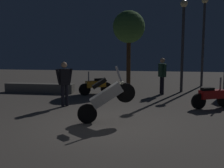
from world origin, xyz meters
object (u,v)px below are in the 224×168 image
at_px(motorcycle_red_parked_left, 212,96).
at_px(person_rider_beside, 162,73).
at_px(streetlamp_far, 204,30).
at_px(streetlamp_near, 183,34).
at_px(motorcycle_white_foreground, 106,97).
at_px(motorcycle_orange_parked_right, 96,85).
at_px(person_bystander_far, 64,80).

bearing_deg(motorcycle_red_parked_left, person_rider_beside, 94.22).
bearing_deg(streetlamp_far, person_rider_beside, -125.06).
relative_size(person_rider_beside, streetlamp_near, 0.38).
xyz_separation_m(motorcycle_white_foreground, motorcycle_red_parked_left, (3.40, 2.50, -0.31)).
bearing_deg(motorcycle_orange_parked_right, motorcycle_red_parked_left, 119.55).
height_order(motorcycle_white_foreground, motorcycle_orange_parked_right, motorcycle_white_foreground).
bearing_deg(person_rider_beside, person_bystander_far, -165.58).
relative_size(motorcycle_red_parked_left, streetlamp_near, 0.34).
bearing_deg(person_bystander_far, person_rider_beside, 92.51).
distance_m(motorcycle_red_parked_left, streetlamp_far, 6.85).
bearing_deg(streetlamp_near, motorcycle_orange_parked_right, -159.31).
xyz_separation_m(motorcycle_orange_parked_right, streetlamp_near, (4.09, 1.54, 2.48)).
height_order(motorcycle_orange_parked_right, person_rider_beside, person_rider_beside).
relative_size(motorcycle_white_foreground, person_rider_beside, 0.94).
bearing_deg(motorcycle_red_parked_left, person_bystander_far, 158.68).
xyz_separation_m(motorcycle_white_foreground, motorcycle_orange_parked_right, (-1.38, 4.73, -0.31)).
xyz_separation_m(motorcycle_white_foreground, person_rider_beside, (1.71, 5.31, 0.29)).
distance_m(person_bystander_far, streetlamp_near, 6.61).
height_order(motorcycle_white_foreground, person_rider_beside, person_rider_beside).
height_order(person_bystander_far, streetlamp_near, streetlamp_near).
height_order(motorcycle_red_parked_left, motorcycle_orange_parked_right, same).
bearing_deg(person_bystander_far, streetlamp_far, 98.30).
relative_size(motorcycle_orange_parked_right, streetlamp_far, 0.28).
xyz_separation_m(motorcycle_red_parked_left, motorcycle_orange_parked_right, (-4.78, 2.22, 0.00)).
bearing_deg(motorcycle_red_parked_left, streetlamp_far, 56.71).
height_order(motorcycle_white_foreground, streetlamp_near, streetlamp_near).
bearing_deg(streetlamp_near, streetlamp_far, 60.27).
bearing_deg(streetlamp_far, motorcycle_red_parked_left, -96.43).
height_order(motorcycle_white_foreground, person_bystander_far, person_bystander_far).
xyz_separation_m(motorcycle_red_parked_left, person_bystander_far, (-5.35, -0.52, 0.55)).
bearing_deg(motorcycle_orange_parked_right, streetlamp_far, -179.49).
distance_m(motorcycle_red_parked_left, person_rider_beside, 3.33).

